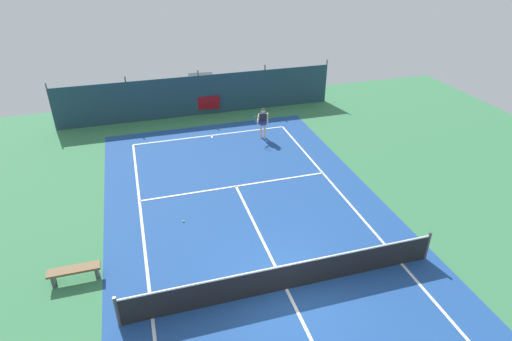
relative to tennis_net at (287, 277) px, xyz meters
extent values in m
plane|color=#387A4C|center=(0.00, 0.00, -0.51)|extent=(36.00, 36.00, 0.00)
cube|color=#1E478C|center=(0.00, 0.00, -0.51)|extent=(11.02, 26.60, 0.01)
cube|color=white|center=(0.00, 11.90, -0.50)|extent=(8.22, 0.10, 0.01)
cube|color=white|center=(-4.11, 0.00, -0.50)|extent=(0.10, 23.80, 0.01)
cube|color=white|center=(4.11, 0.00, -0.50)|extent=(0.10, 23.80, 0.01)
cube|color=white|center=(0.00, 6.40, -0.50)|extent=(8.22, 0.10, 0.01)
cube|color=white|center=(0.00, 0.00, -0.50)|extent=(0.10, 12.80, 0.01)
cube|color=white|center=(0.00, 11.75, -0.50)|extent=(0.10, 0.30, 0.01)
cube|color=black|center=(0.00, 0.00, -0.04)|extent=(9.92, 0.03, 0.95)
cube|color=white|center=(0.00, 0.00, 0.46)|extent=(9.92, 0.04, 0.05)
cylinder|color=#47474C|center=(-5.01, 0.00, 0.04)|extent=(0.10, 0.10, 1.10)
cylinder|color=#47474C|center=(5.01, 0.00, 0.04)|extent=(0.10, 0.10, 1.10)
cube|color=#1E3D4C|center=(0.00, 15.05, 0.69)|extent=(16.22, 0.06, 2.40)
cylinder|color=#595B60|center=(-8.11, 15.11, 0.84)|extent=(0.08, 0.08, 2.70)
cylinder|color=#595B60|center=(-4.05, 15.11, 0.84)|extent=(0.08, 0.08, 2.70)
cylinder|color=#595B60|center=(0.00, 15.11, 0.84)|extent=(0.08, 0.08, 2.70)
cylinder|color=#595B60|center=(4.05, 15.11, 0.84)|extent=(0.08, 0.08, 2.70)
cylinder|color=#595B60|center=(8.11, 15.11, 0.84)|extent=(0.08, 0.08, 2.70)
cube|color=#234C1E|center=(0.00, 15.65, 0.04)|extent=(14.60, 0.70, 1.10)
cylinder|color=beige|center=(2.71, 10.82, -0.10)|extent=(0.12, 0.12, 0.82)
cylinder|color=beige|center=(2.53, 10.91, -0.10)|extent=(0.12, 0.12, 0.82)
cylinder|color=navy|center=(2.62, 10.87, 0.39)|extent=(0.40, 0.40, 0.22)
cube|color=#1E232D|center=(2.62, 10.87, 0.59)|extent=(0.41, 0.34, 0.56)
sphere|color=beige|center=(2.62, 10.87, 1.02)|extent=(0.22, 0.22, 0.22)
cylinder|color=black|center=(2.62, 10.87, 1.11)|extent=(0.23, 0.23, 0.04)
cylinder|color=beige|center=(2.82, 10.76, 0.62)|extent=(0.09, 0.09, 0.58)
cylinder|color=beige|center=(2.36, 10.87, 0.62)|extent=(0.32, 0.51, 0.41)
cylinder|color=black|center=(2.18, 10.62, 0.51)|extent=(0.16, 0.26, 0.13)
torus|color=teal|center=(2.18, 10.62, 0.73)|extent=(0.33, 0.25, 0.29)
sphere|color=#CCDB33|center=(-2.57, 4.43, -0.48)|extent=(0.07, 0.07, 0.07)
cube|color=maroon|center=(0.48, 17.06, 0.21)|extent=(2.26, 4.37, 0.80)
cube|color=#2D333D|center=(0.48, 17.06, 0.89)|extent=(1.73, 2.05, 0.56)
cylinder|color=black|center=(-0.27, 18.45, -0.19)|extent=(0.29, 0.66, 0.64)
cylinder|color=black|center=(1.52, 18.25, -0.19)|extent=(0.29, 0.66, 0.64)
cylinder|color=black|center=(-0.55, 15.87, -0.19)|extent=(0.29, 0.66, 0.64)
cylinder|color=black|center=(1.23, 15.67, -0.19)|extent=(0.29, 0.66, 0.64)
cube|color=brown|center=(-6.31, 2.28, -0.06)|extent=(1.60, 0.40, 0.08)
cube|color=#4C4C51|center=(-6.96, 2.28, -0.29)|extent=(0.08, 0.36, 0.45)
cube|color=#4C4C51|center=(-5.66, 2.28, -0.29)|extent=(0.08, 0.36, 0.45)
camera|label=1|loc=(-3.74, -9.26, 9.36)|focal=30.37mm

